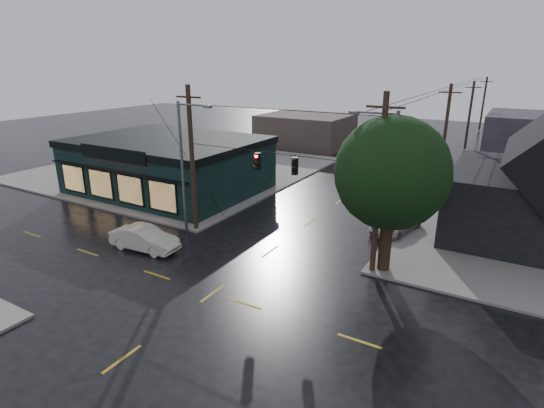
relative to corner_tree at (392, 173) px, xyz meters
The scene contains 15 objects.
ground_plane 11.49m from the corner_tree, 135.00° to the right, with size 160.00×160.00×0.00m, color black.
sidewalk_nw 30.51m from the corner_tree, 154.29° to the left, with size 28.00×28.00×0.15m, color slate.
pizza_shop 23.02m from the corner_tree, 164.88° to the left, with size 16.30×12.34×4.90m.
corner_tree is the anchor object (origin of this frame).
utility_pole_nw 14.71m from the corner_tree, behind, with size 2.00×0.32×10.15m, color black, non-canonical shape.
utility_pole_ne 5.87m from the corner_tree, 135.00° to the right, with size 2.00×0.32×10.15m, color black, non-canonical shape.
utility_pole_far_a 21.80m from the corner_tree, 91.36° to the left, with size 2.00×0.32×9.65m, color black, non-canonical shape.
utility_pole_far_b 41.42m from the corner_tree, 90.70° to the left, with size 2.00×0.32×9.15m, color black, non-canonical shape.
utility_pole_far_c 61.28m from the corner_tree, 90.47° to the left, with size 2.00×0.32×9.15m, color black, non-canonical shape.
span_signal_assembly 6.92m from the corner_tree, behind, with size 13.00×0.48×1.23m.
streetlight_nw 15.03m from the corner_tree, behind, with size 5.40×0.30×9.15m, color #5E5F62, non-canonical shape.
streetlight_ne 5.84m from the corner_tree, 90.00° to the left, with size 5.40×0.30×9.15m, color #5E5F62, non-canonical shape.
bg_building_west 39.28m from the corner_tree, 122.47° to the left, with size 12.00×10.00×4.40m, color #423630.
sedan_cream 15.79m from the corner_tree, 161.33° to the right, with size 1.61×4.62×1.52m, color beige.
suv_silver 8.20m from the corner_tree, 99.05° to the left, with size 2.15×4.66×1.29m, color #A5A198.
Camera 1 is at (12.53, -15.37, 11.53)m, focal length 28.00 mm.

